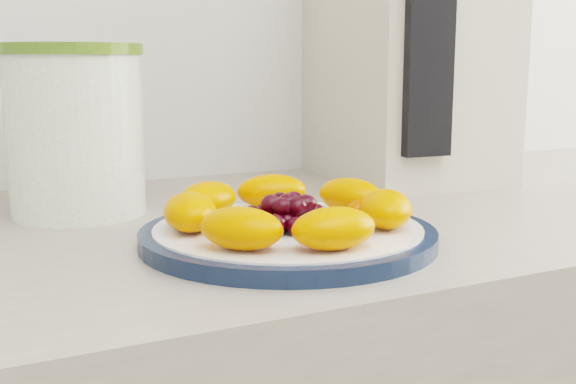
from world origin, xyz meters
name	(u,v)px	position (x,y,z in m)	size (l,w,h in m)	color
plate_rim	(288,236)	(-0.06, 1.08, 0.91)	(0.28, 0.28, 0.01)	#122038
plate_face	(288,235)	(-0.06, 1.08, 0.91)	(0.25, 0.25, 0.02)	white
canister	(76,136)	(-0.21, 1.31, 0.99)	(0.15, 0.15, 0.18)	#3B6C16
canister_lid	(71,49)	(-0.21, 1.31, 1.08)	(0.15, 0.15, 0.01)	#4D6C21
appliance_body	(403,51)	(0.27, 1.36, 1.08)	(0.21, 0.29, 0.37)	beige
appliance_panel	(429,45)	(0.20, 1.21, 1.09)	(0.06, 0.02, 0.27)	black
fruit_plate	(288,209)	(-0.06, 1.08, 0.93)	(0.24, 0.24, 0.04)	#FA6200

